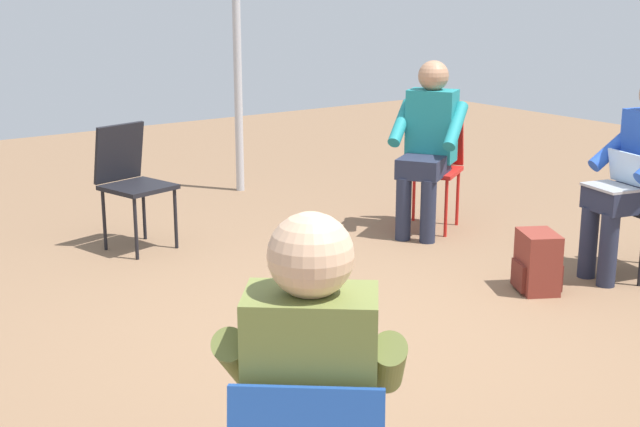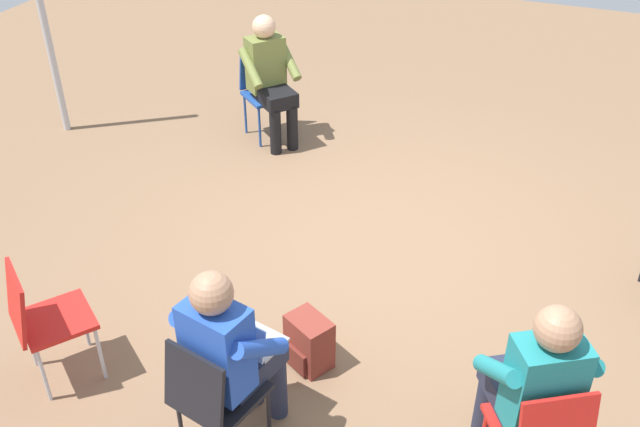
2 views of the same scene
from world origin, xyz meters
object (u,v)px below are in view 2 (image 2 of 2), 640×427
at_px(chair_northwest, 264,88).
at_px(person_in_teal, 533,381).
at_px(chair_southwest, 43,316).
at_px(backpack_near_laptop_user, 309,344).
at_px(person_with_laptop, 231,348).
at_px(chair_south, 212,394).
at_px(person_in_olive, 270,74).

bearing_deg(chair_northwest, person_in_teal, 82.91).
distance_m(chair_southwest, backpack_near_laptop_user, 1.62).
bearing_deg(person_with_laptop, chair_southwest, -166.82).
relative_size(chair_southwest, person_in_teal, 0.69).
distance_m(chair_southwest, chair_northwest, 3.50).
bearing_deg(person_in_teal, chair_southwest, 155.49).
relative_size(chair_southwest, person_with_laptop, 0.69).
relative_size(chair_southwest, backpack_near_laptop_user, 2.36).
height_order(chair_northwest, chair_south, same).
distance_m(chair_south, person_in_teal, 1.63).
xyz_separation_m(person_in_teal, person_in_olive, (-2.87, 3.02, 0.00)).
bearing_deg(person_in_teal, chair_south, 166.60).
relative_size(chair_northwest, chair_south, 1.00).
bearing_deg(chair_southwest, person_in_teal, 43.61).
xyz_separation_m(chair_northwest, chair_south, (1.46, -3.65, 0.00)).
distance_m(chair_southwest, person_with_laptop, 1.28).
bearing_deg(person_in_teal, person_in_olive, 101.49).
bearing_deg(backpack_near_laptop_user, person_with_laptop, -102.71).
xyz_separation_m(person_in_olive, backpack_near_laptop_user, (1.52, -2.69, -0.54)).
xyz_separation_m(chair_northwest, person_with_laptop, (1.50, -3.48, 0.20)).
bearing_deg(backpack_near_laptop_user, chair_southwest, -153.86).
bearing_deg(person_in_teal, chair_northwest, 101.77).
bearing_deg(person_with_laptop, chair_south, -90.00).
distance_m(person_with_laptop, person_in_olive, 3.64).
distance_m(person_with_laptop, backpack_near_laptop_user, 0.88).
bearing_deg(backpack_near_laptop_user, chair_south, -102.70).
xyz_separation_m(chair_south, person_with_laptop, (0.04, 0.17, 0.20)).
distance_m(chair_southwest, person_in_teal, 2.79).
bearing_deg(chair_southwest, backpack_near_laptop_user, 62.28).
bearing_deg(chair_northwest, backpack_near_laptop_user, 69.71).
xyz_separation_m(chair_southwest, chair_northwest, (-0.23, 3.49, 0.00)).
height_order(chair_southwest, chair_northwest, same).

